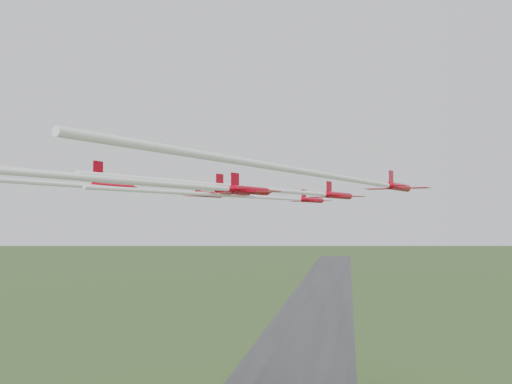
# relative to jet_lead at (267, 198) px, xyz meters

# --- Properties ---
(runway) EXTENTS (38.00, 900.00, 0.04)m
(runway) POSITION_rel_jet_lead_xyz_m (-3.62, 194.20, -51.18)
(runway) COLOR #303032
(runway) RESTS_ON ground
(jet_lead) EXTENTS (26.05, 54.53, 2.36)m
(jet_lead) POSITION_rel_jet_lead_xyz_m (0.00, 0.00, 0.00)
(jet_lead) COLOR #B40116
(jet_row2_left) EXTENTS (22.39, 59.81, 2.52)m
(jet_row2_left) POSITION_rel_jet_lead_xyz_m (-16.99, -9.16, 0.86)
(jet_row2_left) COLOR #B40116
(jet_row2_right) EXTENTS (25.53, 55.26, 2.66)m
(jet_row2_right) POSITION_rel_jet_lead_xyz_m (5.88, -13.37, 0.28)
(jet_row2_right) COLOR #B40116
(jet_row3_left) EXTENTS (21.71, 49.39, 2.96)m
(jet_row3_left) POSITION_rel_jet_lead_xyz_m (-32.03, -8.24, 2.12)
(jet_row3_left) COLOR #B40116
(jet_row3_mid) EXTENTS (18.64, 46.81, 2.80)m
(jet_row3_mid) POSITION_rel_jet_lead_xyz_m (-6.92, -20.57, 0.65)
(jet_row3_mid) COLOR #B40116
(jet_row3_right) EXTENTS (23.85, 56.33, 2.37)m
(jet_row3_right) POSITION_rel_jet_lead_xyz_m (13.89, -33.52, 0.55)
(jet_row3_right) COLOR #B40116
(jet_row4_left) EXTENTS (16.26, 42.07, 2.84)m
(jet_row4_left) POSITION_rel_jet_lead_xyz_m (-22.35, -23.51, 2.24)
(jet_row4_left) COLOR #B40116
(jet_row4_right) EXTENTS (24.05, 54.21, 2.35)m
(jet_row4_right) POSITION_rel_jet_lead_xyz_m (-4.06, -41.62, -0.17)
(jet_row4_right) COLOR #B40116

